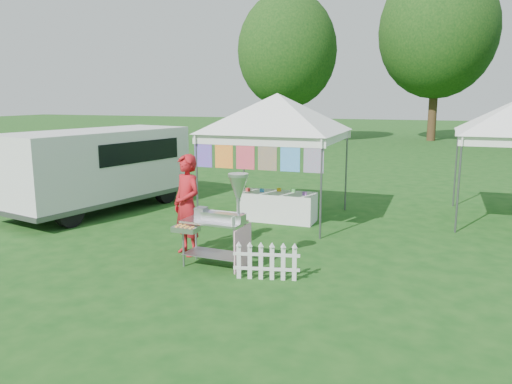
% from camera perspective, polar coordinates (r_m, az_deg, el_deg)
% --- Properties ---
extents(ground, '(120.00, 120.00, 0.00)m').
position_cam_1_polar(ground, '(9.10, -4.57, -7.87)').
color(ground, '#154614').
rests_on(ground, ground).
extents(canopy_main, '(4.24, 4.24, 3.45)m').
position_cam_1_polar(canopy_main, '(11.88, 2.45, 11.17)').
color(canopy_main, '#59595E').
rests_on(canopy_main, ground).
extents(tree_left, '(6.40, 6.40, 9.53)m').
position_cam_1_polar(tree_left, '(33.37, 3.59, 15.82)').
color(tree_left, '#332112').
rests_on(tree_left, ground).
extents(tree_mid, '(7.60, 7.60, 11.52)m').
position_cam_1_polar(tree_mid, '(36.06, 20.07, 16.91)').
color(tree_mid, '#332112').
rests_on(tree_mid, ground).
extents(donut_cart, '(1.22, 0.78, 1.66)m').
position_cam_1_polar(donut_cart, '(8.49, -3.83, -2.39)').
color(donut_cart, gray).
rests_on(donut_cart, ground).
extents(vendor, '(0.82, 0.73, 1.89)m').
position_cam_1_polar(vendor, '(9.32, -7.89, -1.48)').
color(vendor, '#B0151D').
rests_on(vendor, ground).
extents(cargo_van, '(3.01, 5.30, 2.07)m').
position_cam_1_polar(cargo_van, '(13.62, -17.24, 2.76)').
color(cargo_van, silver).
rests_on(cargo_van, ground).
extents(picket_fence, '(1.06, 0.28, 0.56)m').
position_cam_1_polar(picket_fence, '(8.11, 1.20, -8.07)').
color(picket_fence, silver).
rests_on(picket_fence, ground).
extents(display_table, '(1.80, 0.70, 0.69)m').
position_cam_1_polar(display_table, '(11.89, 2.45, -1.66)').
color(display_table, white).
rests_on(display_table, ground).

